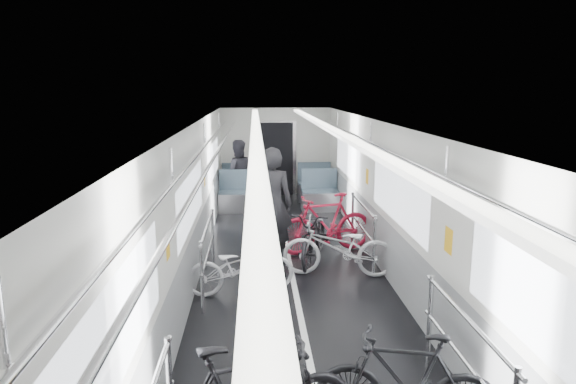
# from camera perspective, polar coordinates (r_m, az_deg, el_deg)

# --- Properties ---
(car_shell) EXTENTS (3.02, 14.01, 2.41)m
(car_shell) POSITION_cam_1_polar(r_m,az_deg,el_deg) (9.08, -0.06, 0.01)
(car_shell) COLOR black
(car_shell) RESTS_ON ground
(bike_left_far) EXTENTS (1.62, 0.80, 0.82)m
(bike_left_far) POSITION_cam_1_polar(r_m,az_deg,el_deg) (7.51, -5.28, -8.24)
(bike_left_far) COLOR silver
(bike_left_far) RESTS_ON floor
(bike_right_near) EXTENTS (1.62, 0.77, 0.94)m
(bike_right_near) POSITION_cam_1_polar(r_m,az_deg,el_deg) (4.77, 13.06, -19.98)
(bike_right_near) COLOR black
(bike_right_near) RESTS_ON floor
(bike_right_mid) EXTENTS (1.85, 0.91, 0.93)m
(bike_right_mid) POSITION_cam_1_polar(r_m,az_deg,el_deg) (8.16, 5.67, -6.18)
(bike_right_mid) COLOR #B3B4B8
(bike_right_mid) RESTS_ON floor
(bike_right_far) EXTENTS (1.88, 0.99, 1.09)m
(bike_right_far) POSITION_cam_1_polar(r_m,az_deg,el_deg) (9.27, 4.27, -3.49)
(bike_right_far) COLOR #AA142E
(bike_right_far) RESTS_ON floor
(bike_aisle) EXTENTS (1.12, 1.86, 0.92)m
(bike_aisle) POSITION_cam_1_polar(r_m,az_deg,el_deg) (8.84, 2.97, -4.78)
(bike_aisle) COLOR black
(bike_aisle) RESTS_ON floor
(person_standing) EXTENTS (0.76, 0.53, 1.97)m
(person_standing) POSITION_cam_1_polar(r_m,az_deg,el_deg) (8.75, -1.82, -1.39)
(person_standing) COLOR black
(person_standing) RESTS_ON floor
(person_seated) EXTENTS (0.89, 0.74, 1.69)m
(person_seated) POSITION_cam_1_polar(r_m,az_deg,el_deg) (12.78, -5.62, 2.04)
(person_seated) COLOR #27262D
(person_seated) RESTS_ON floor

